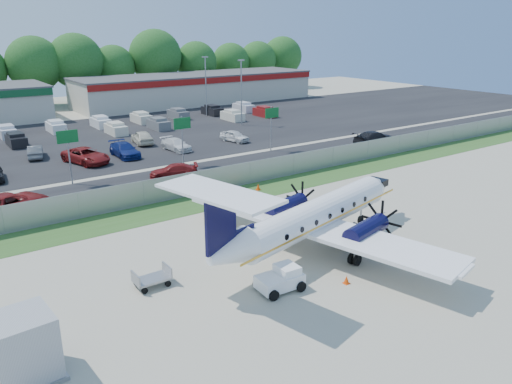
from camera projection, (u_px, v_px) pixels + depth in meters
ground at (312, 252)px, 30.80m from camera, size 170.00×170.00×0.00m
grass_verge at (213, 200)px, 40.12m from camera, size 170.00×4.00×0.02m
access_road at (174, 180)px, 45.56m from camera, size 170.00×8.00×0.02m
parking_lot at (99, 140)px, 61.88m from camera, size 170.00×32.00×0.02m
perimeter_fence at (201, 182)px, 41.36m from camera, size 120.00×0.06×1.99m
building_east at (197, 88)px, 92.35m from camera, size 44.40×12.40×5.24m
sign_left at (68, 144)px, 43.10m from camera, size 1.80×0.26×5.00m
sign_mid at (182, 130)px, 49.11m from camera, size 1.80×0.26×5.00m
sign_right at (272, 119)px, 55.12m from camera, size 1.80×0.26×5.00m
light_pole_ne at (241, 88)px, 69.63m from camera, size 0.90×0.35×9.09m
light_pole_se at (206, 82)px, 77.40m from camera, size 0.90×0.35×9.09m
tree_line at (35, 106)px, 88.30m from camera, size 112.00×6.00×14.00m
aircraft at (314, 216)px, 30.45m from camera, size 19.02×18.61×5.81m
pushback_tug at (281, 279)px, 26.22m from camera, size 2.47×1.83×1.29m
baggage_cart_near at (152, 278)px, 26.58m from camera, size 1.91×1.16×1.00m
baggage_cart_far at (350, 237)px, 31.81m from camera, size 2.13×1.35×1.09m
service_container at (24, 350)px, 19.35m from camera, size 2.63×2.63×2.74m
cone_nose at (412, 256)px, 29.66m from camera, size 0.41×0.41×0.58m
cone_port_wing at (346, 280)px, 26.94m from camera, size 0.33×0.33×0.47m
cone_starboard_wing at (258, 187)px, 42.53m from camera, size 0.40×0.40×0.58m
road_car_west at (12, 213)px, 37.27m from camera, size 6.28×4.35×1.59m
road_car_mid at (174, 178)px, 46.18m from camera, size 4.76×3.39×1.28m
road_car_east at (374, 145)px, 59.16m from camera, size 5.74×2.50×1.64m
parked_car_b at (87, 163)px, 51.13m from camera, size 4.19×6.22×1.58m
parked_car_c at (125, 157)px, 53.72m from camera, size 2.13×5.16×1.49m
parked_car_d at (176, 150)px, 56.53m from camera, size 2.28×4.71×1.32m
parked_car_e at (235, 142)px, 60.91m from camera, size 2.46×4.24×1.36m
parked_car_f at (36, 158)px, 53.24m from camera, size 2.32×4.33×1.35m
parked_car_g at (143, 144)px, 59.73m from camera, size 2.52×4.91×1.60m
far_parking_rows at (86, 133)px, 65.76m from camera, size 56.00×10.00×1.60m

